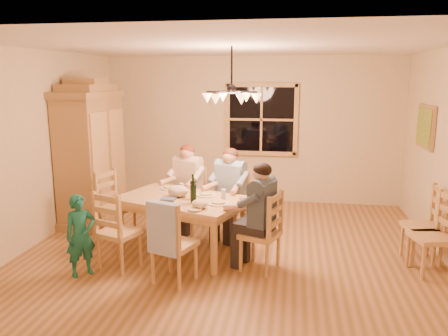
% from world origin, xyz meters
% --- Properties ---
extents(floor, '(5.50, 5.50, 0.00)m').
position_xyz_m(floor, '(0.00, 0.00, 0.00)').
color(floor, brown).
rests_on(floor, ground).
extents(ceiling, '(5.50, 5.00, 0.02)m').
position_xyz_m(ceiling, '(0.00, 0.00, 2.70)').
color(ceiling, white).
rests_on(ceiling, wall_back).
extents(wall_back, '(5.50, 0.02, 2.70)m').
position_xyz_m(wall_back, '(0.00, 2.50, 1.35)').
color(wall_back, beige).
rests_on(wall_back, floor).
extents(wall_left, '(0.02, 5.00, 2.70)m').
position_xyz_m(wall_left, '(-2.75, 0.00, 1.35)').
color(wall_left, beige).
rests_on(wall_left, floor).
extents(window, '(1.30, 0.06, 1.30)m').
position_xyz_m(window, '(0.20, 2.47, 1.55)').
color(window, black).
rests_on(window, wall_back).
extents(painting, '(0.06, 0.78, 0.64)m').
position_xyz_m(painting, '(2.71, 1.20, 1.60)').
color(painting, olive).
rests_on(painting, wall_right).
extents(chandelier, '(0.77, 0.68, 0.71)m').
position_xyz_m(chandelier, '(-0.00, 0.00, 2.08)').
color(chandelier, black).
rests_on(chandelier, ceiling).
extents(armoire, '(0.66, 1.40, 2.30)m').
position_xyz_m(armoire, '(-2.42, 0.92, 1.06)').
color(armoire, olive).
rests_on(armoire, floor).
extents(dining_table, '(1.87, 1.48, 0.76)m').
position_xyz_m(dining_table, '(-0.63, -0.21, 0.65)').
color(dining_table, '#A67B49').
rests_on(dining_table, floor).
extents(chair_far_left, '(0.55, 0.54, 0.99)m').
position_xyz_m(chair_far_left, '(-0.76, 0.65, 0.30)').
color(chair_far_left, tan).
rests_on(chair_far_left, floor).
extents(chair_far_right, '(0.55, 0.54, 0.99)m').
position_xyz_m(chair_far_right, '(-0.08, 0.41, 0.30)').
color(chair_far_right, tan).
rests_on(chair_far_right, floor).
extents(chair_near_left, '(0.55, 0.54, 0.99)m').
position_xyz_m(chair_near_left, '(-1.27, -0.81, 0.30)').
color(chair_near_left, tan).
rests_on(chair_near_left, floor).
extents(chair_near_right, '(0.55, 0.54, 0.99)m').
position_xyz_m(chair_near_right, '(-0.50, -1.08, 0.30)').
color(chair_near_right, tan).
rests_on(chair_near_right, floor).
extents(chair_end_left, '(0.54, 0.55, 0.99)m').
position_xyz_m(chair_end_left, '(-1.70, 0.16, 0.30)').
color(chair_end_left, tan).
rests_on(chair_end_left, floor).
extents(chair_end_right, '(0.54, 0.55, 0.99)m').
position_xyz_m(chair_end_right, '(0.44, -0.59, 0.30)').
color(chair_end_right, tan).
rests_on(chair_end_right, floor).
extents(adult_woman, '(0.50, 0.52, 0.87)m').
position_xyz_m(adult_woman, '(-0.76, 0.65, 0.84)').
color(adult_woman, beige).
rests_on(adult_woman, floor).
extents(adult_plaid_man, '(0.50, 0.52, 0.87)m').
position_xyz_m(adult_plaid_man, '(-0.08, 0.41, 0.84)').
color(adult_plaid_man, '#2E5C7F').
rests_on(adult_plaid_man, floor).
extents(adult_slate_man, '(0.52, 0.50, 0.87)m').
position_xyz_m(adult_slate_man, '(0.44, -0.59, 0.84)').
color(adult_slate_man, '#3D4E62').
rests_on(adult_slate_man, floor).
extents(towel, '(0.39, 0.22, 0.58)m').
position_xyz_m(towel, '(-0.56, -1.26, 0.70)').
color(towel, '#98ABCE').
rests_on(towel, chair_near_right).
extents(wine_bottle_a, '(0.08, 0.08, 0.33)m').
position_xyz_m(wine_bottle_a, '(-0.47, -0.25, 0.93)').
color(wine_bottle_a, black).
rests_on(wine_bottle_a, dining_table).
extents(wine_bottle_b, '(0.08, 0.08, 0.33)m').
position_xyz_m(wine_bottle_b, '(-0.42, -0.43, 0.93)').
color(wine_bottle_b, black).
rests_on(wine_bottle_b, dining_table).
extents(plate_woman, '(0.26, 0.26, 0.02)m').
position_xyz_m(plate_woman, '(-0.91, 0.21, 0.77)').
color(plate_woman, white).
rests_on(plate_woman, dining_table).
extents(plate_plaid, '(0.26, 0.26, 0.02)m').
position_xyz_m(plate_plaid, '(-0.33, -0.07, 0.77)').
color(plate_plaid, white).
rests_on(plate_plaid, dining_table).
extents(plate_slate, '(0.26, 0.26, 0.02)m').
position_xyz_m(plate_slate, '(-0.10, -0.44, 0.77)').
color(plate_slate, white).
rests_on(plate_slate, dining_table).
extents(wine_glass_a, '(0.06, 0.06, 0.14)m').
position_xyz_m(wine_glass_a, '(-0.69, 0.00, 0.83)').
color(wine_glass_a, silver).
rests_on(wine_glass_a, dining_table).
extents(wine_glass_b, '(0.06, 0.06, 0.14)m').
position_xyz_m(wine_glass_b, '(-0.07, -0.23, 0.83)').
color(wine_glass_b, silver).
rests_on(wine_glass_b, dining_table).
extents(cap, '(0.20, 0.20, 0.11)m').
position_xyz_m(cap, '(-0.29, -0.64, 0.82)').
color(cap, '#CBAE87').
rests_on(cap, dining_table).
extents(napkin, '(0.22, 0.19, 0.03)m').
position_xyz_m(napkin, '(-0.76, -0.38, 0.78)').
color(napkin, '#475C82').
rests_on(napkin, dining_table).
extents(cloth_bundle, '(0.28, 0.22, 0.15)m').
position_xyz_m(cloth_bundle, '(-0.68, -0.18, 0.84)').
color(cloth_bundle, beige).
rests_on(cloth_bundle, dining_table).
extents(child, '(0.42, 0.42, 0.99)m').
position_xyz_m(child, '(-1.63, -1.07, 0.49)').
color(child, '#176B60').
rests_on(child, floor).
extents(chair_spare_front, '(0.52, 0.53, 0.99)m').
position_xyz_m(chair_spare_front, '(2.45, -0.37, 0.30)').
color(chair_spare_front, tan).
rests_on(chair_spare_front, floor).
extents(chair_spare_back, '(0.48, 0.49, 0.99)m').
position_xyz_m(chair_spare_back, '(2.45, -0.01, 0.30)').
color(chair_spare_back, tan).
rests_on(chair_spare_back, floor).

